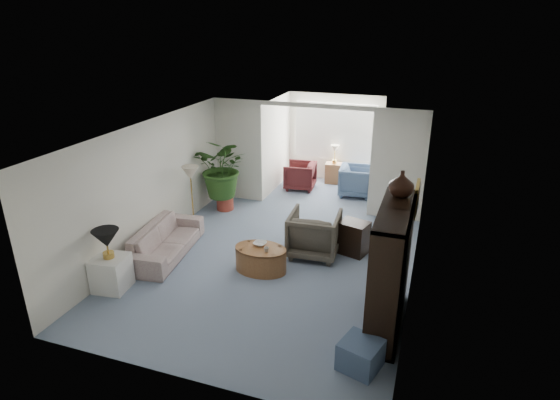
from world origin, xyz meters
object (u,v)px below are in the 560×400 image
at_px(coffee_bowl, 260,244).
at_px(end_table, 111,273).
at_px(framed_picture, 417,199).
at_px(cabinet_urn, 402,184).
at_px(sofa, 166,240).
at_px(side_table_dark, 353,238).
at_px(floor_lamp, 190,173).
at_px(sunroom_chair_blue, 356,181).
at_px(coffee_table, 261,259).
at_px(coffee_cup, 266,250).
at_px(plant_pot, 225,203).
at_px(sunroom_chair_maroon, 300,176).
at_px(entertainment_cabinet, 391,269).
at_px(ottoman, 360,355).
at_px(wingback_chair, 314,234).
at_px(sunroom_table, 334,173).
at_px(table_lamp, 106,239).

bearing_deg(coffee_bowl, end_table, -144.79).
relative_size(framed_picture, cabinet_urn, 1.32).
xyz_separation_m(sofa, side_table_dark, (3.39, 1.24, 0.03)).
relative_size(framed_picture, floor_lamp, 1.39).
relative_size(sofa, sunroom_chair_blue, 2.41).
relative_size(coffee_table, coffee_cup, 10.34).
xyz_separation_m(side_table_dark, plant_pot, (-3.29, 1.18, -0.16)).
height_order(coffee_cup, sunroom_chair_maroon, sunroom_chair_maroon).
bearing_deg(coffee_table, framed_picture, 1.31).
height_order(side_table_dark, plant_pot, side_table_dark).
bearing_deg(sunroom_chair_maroon, end_table, -20.68).
relative_size(framed_picture, sofa, 0.25).
distance_m(coffee_cup, sunroom_chair_blue, 4.52).
xyz_separation_m(entertainment_cabinet, cabinet_urn, (0.00, 0.50, 1.13)).
bearing_deg(sunroom_chair_blue, ottoman, -174.43).
bearing_deg(framed_picture, floor_lamp, 165.61).
bearing_deg(sunroom_chair_maroon, plant_pot, -38.24).
distance_m(end_table, sunroom_chair_maroon, 5.94).
xyz_separation_m(ottoman, plant_pot, (-3.98, 4.29, -0.04)).
bearing_deg(side_table_dark, framed_picture, -45.86).
height_order(coffee_table, wingback_chair, wingback_chair).
bearing_deg(sofa, end_table, 164.40).
xyz_separation_m(ottoman, sunroom_chair_maroon, (-2.71, 6.26, 0.16)).
bearing_deg(sunroom_chair_blue, sunroom_table, 39.66).
bearing_deg(end_table, floor_lamp, 87.88).
bearing_deg(sofa, cabinet_urn, -101.69).
height_order(plant_pot, sunroom_table, sunroom_table).
xyz_separation_m(framed_picture, sunroom_chair_maroon, (-3.14, 4.30, -1.34)).
xyz_separation_m(side_table_dark, entertainment_cabinet, (0.89, -2.08, 0.61)).
bearing_deg(sunroom_chair_maroon, wingback_chair, 15.62).
bearing_deg(sunroom_table, floor_lamp, -119.97).
xyz_separation_m(floor_lamp, ottoman, (4.18, -3.15, -1.05)).
height_order(sofa, cabinet_urn, cabinet_urn).
bearing_deg(coffee_cup, end_table, -150.88).
relative_size(floor_lamp, side_table_dark, 0.56).
xyz_separation_m(framed_picture, coffee_table, (-2.57, -0.06, -1.47)).
relative_size(side_table_dark, sunroom_chair_blue, 0.77).
relative_size(wingback_chair, entertainment_cabinet, 0.51).
relative_size(table_lamp, sunroom_chair_blue, 0.52).
distance_m(end_table, table_lamp, 0.64).
distance_m(coffee_table, coffee_cup, 0.32).
bearing_deg(wingback_chair, framed_picture, 151.26).
xyz_separation_m(coffee_bowl, coffee_cup, (0.20, -0.20, 0.01)).
height_order(end_table, wingback_chair, wingback_chair).
bearing_deg(sofa, sunroom_table, -29.64).
xyz_separation_m(coffee_table, plant_pot, (-1.84, 2.39, -0.07)).
bearing_deg(sunroom_table, sofa, -112.47).
relative_size(framed_picture, coffee_cup, 5.44).
bearing_deg(cabinet_urn, floor_lamp, 159.83).
bearing_deg(table_lamp, coffee_cup, 29.12).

